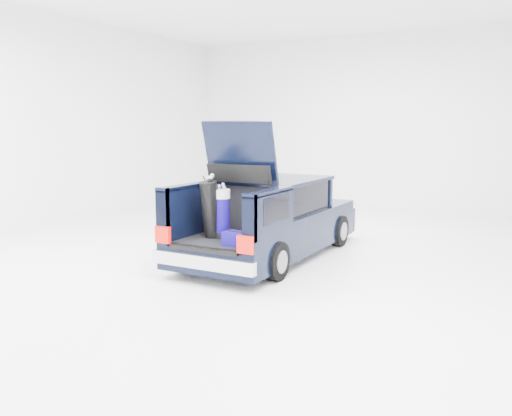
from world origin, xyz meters
The scene contains 6 objects.
ground centered at (0.00, 0.00, 0.00)m, with size 14.00×14.00×0.00m, color white.
car centered at (0.00, 0.11, 0.67)m, with size 1.87×4.65×2.47m.
red_suitcase centered at (0.50, -1.09, 0.87)m, with size 0.35×0.24×0.56m.
black_golf_bag centered at (-0.28, -1.49, 1.06)m, with size 0.32×0.42×1.03m.
blue_golf_bag centered at (-0.13, -1.41, 1.00)m, with size 0.35×0.35×0.89m.
blue_duffel centered at (0.40, -1.79, 0.70)m, with size 0.45×0.31×0.23m.
Camera 1 is at (4.48, -8.67, 2.39)m, focal length 38.00 mm.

